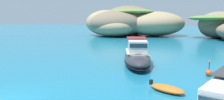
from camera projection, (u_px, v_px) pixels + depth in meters
The scene contains 5 objects.
ground_plane at pixel (2, 100), 13.73m from camera, with size 400.00×400.00×0.00m, color #197093.
islet_large at pixel (129, 23), 69.76m from camera, with size 35.45×29.34×9.35m.
motorboat_charcoal at pixel (137, 57), 24.33m from camera, with size 6.09×9.60×2.90m.
dinghy_tender at pixel (167, 89), 15.33m from camera, with size 2.82×2.06×0.58m.
channel_buoy at pixel (209, 72), 19.65m from camera, with size 0.56×0.56×1.48m.
Camera 1 is at (11.59, -9.21, 4.86)m, focal length 36.17 mm.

